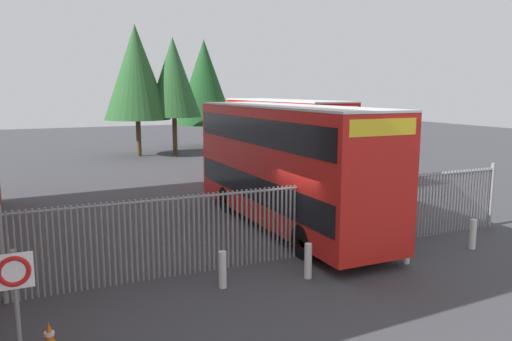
{
  "coord_description": "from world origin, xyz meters",
  "views": [
    {
      "loc": [
        -7.52,
        -12.44,
        4.94
      ],
      "look_at": [
        0.0,
        4.0,
        2.0
      ],
      "focal_mm": 34.72,
      "sensor_mm": 36.0,
      "label": 1
    }
  ],
  "objects": [
    {
      "name": "double_decker_bus_near_gate",
      "position": [
        0.73,
        3.12,
        2.42
      ],
      "size": [
        2.54,
        10.81,
        4.42
      ],
      "color": "red",
      "rests_on": "ground"
    },
    {
      "name": "bollard_near_right",
      "position": [
        2.11,
        -1.8,
        0.47
      ],
      "size": [
        0.2,
        0.2,
        0.95
      ],
      "primitive_type": "cylinder",
      "color": "silver",
      "rests_on": "ground"
    },
    {
      "name": "bollard_center_front",
      "position": [
        -1.05,
        -1.62,
        0.47
      ],
      "size": [
        0.2,
        0.2,
        0.95
      ],
      "primitive_type": "cylinder",
      "color": "silver",
      "rests_on": "ground"
    },
    {
      "name": "palisade_fence",
      "position": [
        -0.37,
        0.0,
        1.18
      ],
      "size": [
        16.02,
        0.14,
        2.35
      ],
      "color": "gray",
      "rests_on": "ground"
    },
    {
      "name": "tree_tall_back",
      "position": [
        6.42,
        28.75,
        5.6
      ],
      "size": [
        5.07,
        5.07,
        9.23
      ],
      "color": "#4C3823",
      "rests_on": "ground"
    },
    {
      "name": "tree_mid_row",
      "position": [
        -0.09,
        25.12,
        6.24
      ],
      "size": [
        4.87,
        4.87,
        9.73
      ],
      "color": "#4C3823",
      "rests_on": "ground"
    },
    {
      "name": "ground_plane",
      "position": [
        0.0,
        8.0,
        0.0
      ],
      "size": [
        100.0,
        100.0,
        0.0
      ],
      "primitive_type": "plane",
      "color": "#3D3D42"
    },
    {
      "name": "traffic_cone_by_gate",
      "position": [
        -7.45,
        -2.77,
        0.29
      ],
      "size": [
        0.34,
        0.34,
        0.59
      ],
      "color": "orange",
      "rests_on": "ground"
    },
    {
      "name": "tree_short_side",
      "position": [
        2.64,
        24.86,
        5.89
      ],
      "size": [
        4.18,
        4.18,
        8.89
      ],
      "color": "#4C3823",
      "rests_on": "ground"
    },
    {
      "name": "speed_limit_sign_post",
      "position": [
        -7.91,
        -3.87,
        1.78
      ],
      "size": [
        0.6,
        0.14,
        2.4
      ],
      "color": "slate",
      "rests_on": "ground"
    },
    {
      "name": "bollard_far_right",
      "position": [
        4.92,
        -1.63,
        0.47
      ],
      "size": [
        0.2,
        0.2,
        0.95
      ],
      "primitive_type": "cylinder",
      "color": "silver",
      "rests_on": "ground"
    },
    {
      "name": "double_decker_bus_behind_fence_left",
      "position": [
        5.32,
        12.02,
        2.42
      ],
      "size": [
        2.54,
        10.81,
        4.42
      ],
      "color": "#B70C0C",
      "rests_on": "ground"
    },
    {
      "name": "bollard_near_left",
      "position": [
        -3.34,
        -1.27,
        0.47
      ],
      "size": [
        0.2,
        0.2,
        0.95
      ],
      "primitive_type": "cylinder",
      "color": "silver",
      "rests_on": "ground"
    }
  ]
}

